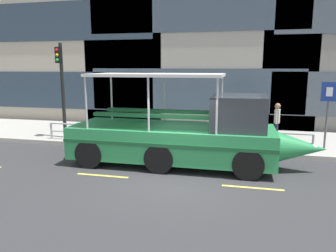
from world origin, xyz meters
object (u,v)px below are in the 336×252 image
parking_sign (328,104)px  pedestrian_near_bow (277,119)px  duck_tour_boat (186,135)px  traffic_light_pole (62,82)px

parking_sign → pedestrian_near_bow: 2.16m
parking_sign → pedestrian_near_bow: parking_sign is taller
duck_tour_boat → traffic_light_pole: bearing=159.5°
duck_tour_boat → pedestrian_near_bow: 4.94m
parking_sign → pedestrian_near_bow: bearing=155.6°
traffic_light_pole → duck_tour_boat: bearing=-20.5°
traffic_light_pole → pedestrian_near_bow: 9.96m
traffic_light_pole → parking_sign: traffic_light_pole is taller
traffic_light_pole → parking_sign: size_ratio=1.61×
traffic_light_pole → duck_tour_boat: (6.32, -2.37, -1.76)m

